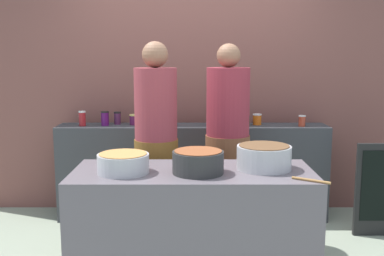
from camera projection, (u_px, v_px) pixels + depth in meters
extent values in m
cube|color=brown|center=(192.00, 70.00, 4.86)|extent=(4.80, 0.12, 3.00)
cube|color=#37393D|center=(192.00, 172.00, 4.68)|extent=(2.70, 0.36, 0.96)
cube|color=#60585F|center=(192.00, 228.00, 3.31)|extent=(1.70, 0.70, 0.85)
cylinder|color=#A42025|center=(81.00, 119.00, 4.55)|extent=(0.07, 0.07, 0.13)
cylinder|color=silver|center=(81.00, 112.00, 4.54)|extent=(0.07, 0.07, 0.02)
cylinder|color=#501259|center=(104.00, 119.00, 4.57)|extent=(0.08, 0.08, 0.13)
cylinder|color=black|center=(104.00, 112.00, 4.56)|extent=(0.08, 0.08, 0.01)
cylinder|color=#4E2244|center=(117.00, 119.00, 4.66)|extent=(0.07, 0.07, 0.11)
cylinder|color=black|center=(116.00, 113.00, 4.65)|extent=(0.07, 0.07, 0.01)
cylinder|color=#591947|center=(133.00, 120.00, 4.63)|extent=(0.08, 0.08, 0.09)
cylinder|color=#D6C666|center=(133.00, 115.00, 4.62)|extent=(0.09, 0.09, 0.01)
cylinder|color=#1F532E|center=(150.00, 119.00, 4.63)|extent=(0.07, 0.07, 0.12)
cylinder|color=silver|center=(150.00, 112.00, 4.62)|extent=(0.07, 0.07, 0.01)
cylinder|color=#52105B|center=(170.00, 122.00, 4.55)|extent=(0.08, 0.08, 0.09)
cylinder|color=#D6C666|center=(170.00, 117.00, 4.54)|extent=(0.08, 0.08, 0.01)
cylinder|color=red|center=(211.00, 121.00, 4.60)|extent=(0.08, 0.08, 0.09)
cylinder|color=#D6C666|center=(211.00, 115.00, 4.60)|extent=(0.09, 0.09, 0.02)
cylinder|color=maroon|center=(230.00, 122.00, 4.54)|extent=(0.08, 0.08, 0.09)
cylinder|color=black|center=(230.00, 117.00, 4.54)|extent=(0.08, 0.08, 0.02)
cylinder|color=#255D3B|center=(245.00, 121.00, 4.58)|extent=(0.07, 0.07, 0.09)
cylinder|color=black|center=(245.00, 116.00, 4.57)|extent=(0.07, 0.07, 0.01)
cylinder|color=#DA5E16|center=(256.00, 120.00, 4.63)|extent=(0.09, 0.09, 0.10)
cylinder|color=silver|center=(256.00, 114.00, 4.62)|extent=(0.09, 0.09, 0.01)
cylinder|color=#A93B26|center=(301.00, 121.00, 4.53)|extent=(0.07, 0.07, 0.10)
cylinder|color=silver|center=(301.00, 116.00, 4.52)|extent=(0.07, 0.07, 0.01)
cylinder|color=#B7B7BC|center=(122.00, 163.00, 3.17)|extent=(0.36, 0.36, 0.13)
cylinder|color=#BA8245|center=(122.00, 154.00, 3.16)|extent=(0.33, 0.33, 0.00)
cylinder|color=#2D2D2D|center=(197.00, 162.00, 3.16)|extent=(0.35, 0.35, 0.15)
cylinder|color=brown|center=(197.00, 151.00, 3.15)|extent=(0.33, 0.33, 0.00)
cylinder|color=#B7B7BC|center=(263.00, 157.00, 3.28)|extent=(0.39, 0.39, 0.17)
cylinder|color=brown|center=(263.00, 145.00, 3.26)|extent=(0.36, 0.36, 0.00)
cylinder|color=#9E703D|center=(310.00, 180.00, 2.96)|extent=(0.22, 0.15, 0.02)
cylinder|color=brown|center=(156.00, 195.00, 3.90)|extent=(0.37, 0.37, 0.96)
cylinder|color=#8E343D|center=(155.00, 104.00, 3.78)|extent=(0.35, 0.35, 0.59)
sphere|color=#8C6047|center=(154.00, 55.00, 3.72)|extent=(0.21, 0.21, 0.21)
cylinder|color=brown|center=(226.00, 188.00, 4.10)|extent=(0.39, 0.39, 0.96)
cylinder|color=maroon|center=(227.00, 102.00, 3.98)|extent=(0.37, 0.37, 0.59)
sphere|color=#8C6047|center=(228.00, 55.00, 3.92)|extent=(0.20, 0.20, 0.20)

